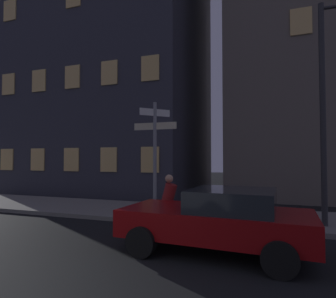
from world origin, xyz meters
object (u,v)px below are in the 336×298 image
object	(u,v)px
signpost	(155,148)
cyclist	(171,206)
car_far_oncoming	(219,219)
street_lamp	(329,95)

from	to	relation	value
signpost	cyclist	distance (m)	2.60
signpost	car_far_oncoming	distance (m)	4.13
car_far_oncoming	street_lamp	bearing A→B (deg)	46.63
street_lamp	cyclist	distance (m)	5.52
car_far_oncoming	cyclist	xyz separation A→B (m)	(-1.46, 1.08, 0.01)
car_far_oncoming	cyclist	distance (m)	1.82
cyclist	signpost	bearing A→B (deg)	124.25
street_lamp	cyclist	world-z (taller)	street_lamp
signpost	car_far_oncoming	size ratio (longest dim) A/B	0.91
street_lamp	car_far_oncoming	bearing A→B (deg)	-133.37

